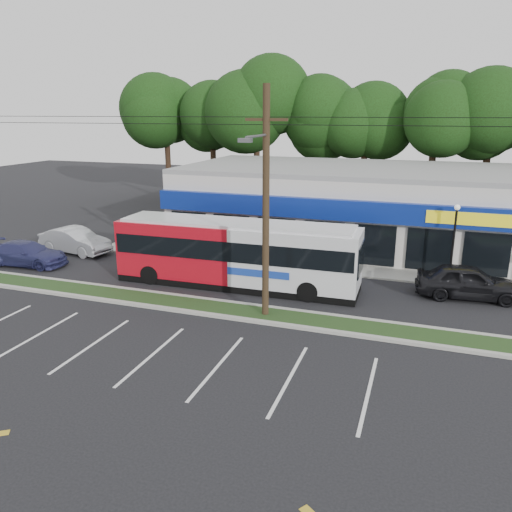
{
  "coord_description": "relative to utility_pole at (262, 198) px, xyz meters",
  "views": [
    {
      "loc": [
        9.43,
        -18.95,
        8.89
      ],
      "look_at": [
        1.18,
        5.0,
        1.57
      ],
      "focal_mm": 35.0,
      "sensor_mm": 36.0,
      "label": 1
    }
  ],
  "objects": [
    {
      "name": "pedestrian_b",
      "position": [
        -0.56,
        6.68,
        -4.5
      ],
      "size": [
        0.98,
        0.81,
        1.84
      ],
      "primitive_type": "imported",
      "rotation": [
        0.0,
        0.0,
        3.28
      ],
      "color": "beige",
      "rests_on": "ground"
    },
    {
      "name": "curb_south",
      "position": [
        -2.83,
        -0.78,
        -5.34
      ],
      "size": [
        40.0,
        0.25,
        0.14
      ],
      "primitive_type": "cube",
      "color": "#9E9E93",
      "rests_on": "ground"
    },
    {
      "name": "strip_mall",
      "position": [
        2.67,
        14.99,
        -2.76
      ],
      "size": [
        25.0,
        12.55,
        5.3
      ],
      "color": "beige",
      "rests_on": "ground"
    },
    {
      "name": "lamp_post",
      "position": [
        8.17,
        7.87,
        -2.74
      ],
      "size": [
        0.3,
        0.3,
        4.25
      ],
      "color": "black",
      "rests_on": "ground"
    },
    {
      "name": "pedestrian_a",
      "position": [
        -0.13,
        6.69,
        -4.53
      ],
      "size": [
        0.77,
        0.69,
        1.77
      ],
      "primitive_type": "imported",
      "rotation": [
        0.0,
        0.0,
        3.67
      ],
      "color": "beige",
      "rests_on": "ground"
    },
    {
      "name": "grass_strip",
      "position": [
        -2.83,
        0.07,
        -5.35
      ],
      "size": [
        40.0,
        1.6,
        0.12
      ],
      "primitive_type": "cube",
      "color": "#1F3A18",
      "rests_on": "ground"
    },
    {
      "name": "car_silver",
      "position": [
        -14.85,
        6.07,
        -4.59
      ],
      "size": [
        5.2,
        2.46,
        1.65
      ],
      "primitive_type": "imported",
      "rotation": [
        0.0,
        0.0,
        1.42
      ],
      "color": "#A8AAB0",
      "rests_on": "ground"
    },
    {
      "name": "sidewalk",
      "position": [
        2.17,
        8.07,
        -5.36
      ],
      "size": [
        32.0,
        2.2,
        0.1
      ],
      "primitive_type": "cube",
      "color": "#9E9E93",
      "rests_on": "ground"
    },
    {
      "name": "curb_north",
      "position": [
        -2.83,
        0.92,
        -5.34
      ],
      "size": [
        40.0,
        0.25,
        0.14
      ],
      "primitive_type": "cube",
      "color": "#9E9E93",
      "rests_on": "ground"
    },
    {
      "name": "utility_pole",
      "position": [
        0.0,
        0.0,
        0.0
      ],
      "size": [
        50.0,
        2.77,
        10.0
      ],
      "color": "black",
      "rests_on": "ground"
    },
    {
      "name": "tree_line",
      "position": [
        1.17,
        25.07,
        3.0
      ],
      "size": [
        46.76,
        6.76,
        11.83
      ],
      "color": "black",
      "rests_on": "ground"
    },
    {
      "name": "car_dark",
      "position": [
        8.93,
        5.54,
        -4.57
      ],
      "size": [
        5.11,
        2.4,
        1.69
      ],
      "primitive_type": "imported",
      "rotation": [
        0.0,
        0.0,
        1.65
      ],
      "color": "black",
      "rests_on": "ground"
    },
    {
      "name": "metrobus",
      "position": [
        -2.57,
        3.57,
        -3.58
      ],
      "size": [
        12.94,
        3.03,
        3.46
      ],
      "rotation": [
        0.0,
        0.0,
        0.02
      ],
      "color": "#AB0D1A",
      "rests_on": "ground"
    },
    {
      "name": "car_blue",
      "position": [
        -15.83,
        2.85,
        -4.69
      ],
      "size": [
        5.11,
        2.38,
        1.44
      ],
      "primitive_type": "imported",
      "rotation": [
        0.0,
        0.0,
        1.64
      ],
      "color": "navy",
      "rests_on": "ground"
    },
    {
      "name": "ground",
      "position": [
        -2.83,
        -0.93,
        -5.41
      ],
      "size": [
        120.0,
        120.0,
        0.0
      ],
      "primitive_type": "plane",
      "color": "black",
      "rests_on": "ground"
    }
  ]
}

